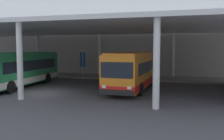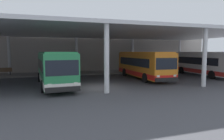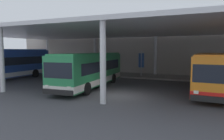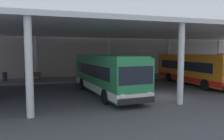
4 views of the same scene
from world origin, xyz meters
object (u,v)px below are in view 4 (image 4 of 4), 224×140
Objects in this scene: bus_middle_bay at (194,69)px; banner_sign at (105,64)px; bus_second_bay at (106,74)px; trash_bin at (5,77)px; bench_waiting at (33,76)px.

banner_sign reaches higher than bus_middle_bay.
bus_second_bay is 10.90× the size of trash_bin.
bus_middle_bay is at bearing -24.82° from bench_waiting.
bus_middle_bay is 10.20m from banner_sign.
bus_middle_bay is 20.49m from trash_bin.
trash_bin reaches higher than bench_waiting.
bus_middle_bay is at bearing -40.31° from banner_sign.
trash_bin is at bearing 158.69° from bus_middle_bay.
bench_waiting is at bearing 0.73° from trash_bin.
bus_second_bay reaches higher than bench_waiting.
banner_sign reaches higher than trash_bin.
bus_middle_bay is 5.88× the size of bench_waiting.
banner_sign is at bearing -5.97° from bench_waiting.
trash_bin is 0.31× the size of banner_sign.
bus_second_bay is at bearing -57.92° from bench_waiting.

